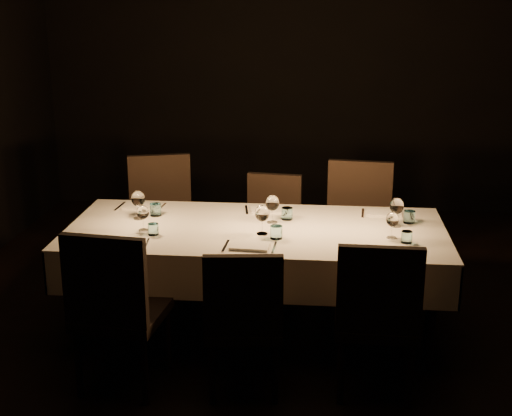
# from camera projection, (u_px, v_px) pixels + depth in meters

# --- Properties ---
(room) EXTENTS (5.01, 6.01, 3.01)m
(room) POSITION_uv_depth(u_px,v_px,m) (256.00, 118.00, 4.54)
(room) COLOR black
(room) RESTS_ON ground
(dining_table) EXTENTS (2.52, 1.12, 0.76)m
(dining_table) POSITION_uv_depth(u_px,v_px,m) (256.00, 238.00, 4.78)
(dining_table) COLOR black
(dining_table) RESTS_ON ground
(chair_near_left) EXTENTS (0.54, 0.54, 1.01)m
(chair_near_left) POSITION_uv_depth(u_px,v_px,m) (115.00, 305.00, 4.09)
(chair_near_left) COLOR black
(chair_near_left) RESTS_ON ground
(place_setting_near_left) EXTENTS (0.32, 0.40, 0.17)m
(place_setting_near_left) POSITION_uv_depth(u_px,v_px,m) (140.00, 225.00, 4.59)
(place_setting_near_left) COLOR beige
(place_setting_near_left) RESTS_ON dining_table
(chair_near_center) EXTENTS (0.48, 0.48, 0.92)m
(chair_near_center) POSITION_uv_depth(u_px,v_px,m) (243.00, 316.00, 4.05)
(chair_near_center) COLOR black
(chair_near_center) RESTS_ON ground
(place_setting_near_center) EXTENTS (0.35, 0.42, 0.20)m
(place_setting_near_center) POSITION_uv_depth(u_px,v_px,m) (262.00, 228.00, 4.52)
(place_setting_near_center) COLOR beige
(place_setting_near_center) RESTS_ON dining_table
(chair_near_right) EXTENTS (0.48, 0.48, 0.97)m
(chair_near_right) POSITION_uv_depth(u_px,v_px,m) (377.00, 312.00, 4.03)
(chair_near_right) COLOR black
(chair_near_right) RESTS_ON ground
(place_setting_near_right) EXTENTS (0.32, 0.40, 0.17)m
(place_setting_near_right) POSITION_uv_depth(u_px,v_px,m) (394.00, 233.00, 4.45)
(place_setting_near_right) COLOR beige
(place_setting_near_right) RESTS_ON dining_table
(chair_far_left) EXTENTS (0.61, 0.61, 1.03)m
(chair_far_left) POSITION_uv_depth(u_px,v_px,m) (162.00, 216.00, 5.66)
(chair_far_left) COLOR black
(chair_far_left) RESTS_ON ground
(place_setting_far_left) EXTENTS (0.37, 0.42, 0.20)m
(place_setting_far_left) POSITION_uv_depth(u_px,v_px,m) (143.00, 204.00, 5.01)
(place_setting_far_left) COLOR beige
(place_setting_far_left) RESTS_ON dining_table
(chair_far_center) EXTENTS (0.47, 0.47, 0.90)m
(chair_far_center) POSITION_uv_depth(u_px,v_px,m) (272.00, 226.00, 5.61)
(chair_far_center) COLOR black
(chair_far_center) RESTS_ON ground
(place_setting_far_center) EXTENTS (0.36, 0.41, 0.19)m
(place_setting_far_center) POSITION_uv_depth(u_px,v_px,m) (274.00, 208.00, 4.93)
(place_setting_far_center) COLOR beige
(place_setting_far_center) RESTS_ON dining_table
(chair_far_right) EXTENTS (0.55, 0.55, 1.03)m
(chair_far_right) POSITION_uv_depth(u_px,v_px,m) (357.00, 225.00, 5.45)
(chair_far_right) COLOR black
(chair_far_right) RESTS_ON ground
(place_setting_far_right) EXTENTS (0.36, 0.42, 0.20)m
(place_setting_far_right) POSITION_uv_depth(u_px,v_px,m) (396.00, 211.00, 4.85)
(place_setting_far_right) COLOR beige
(place_setting_far_right) RESTS_ON dining_table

